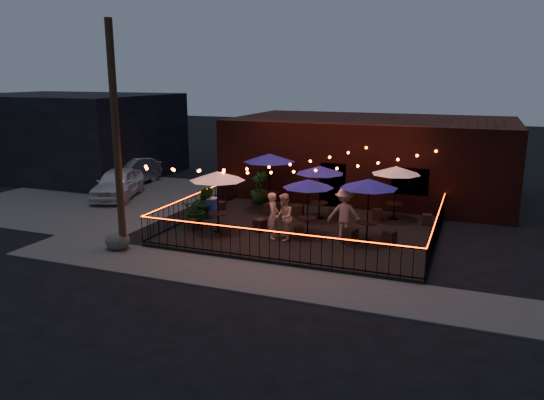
{
  "coord_description": "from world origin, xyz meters",
  "views": [
    {
      "loc": [
        6.17,
        -17.52,
        6.19
      ],
      "look_at": [
        -1.35,
        1.69,
        1.29
      ],
      "focal_mm": 35.0,
      "sensor_mm": 36.0,
      "label": 1
    }
  ],
  "objects_px": {
    "cafe_table_0": "(217,177)",
    "cooler": "(210,207)",
    "cafe_table_4": "(369,184)",
    "cafe_table_3": "(320,171)",
    "boulder": "(117,241)",
    "cafe_table_5": "(396,171)",
    "cafe_table_1": "(269,158)",
    "cafe_table_2": "(308,184)",
    "utility_pole": "(116,140)"
  },
  "relations": [
    {
      "from": "cooler",
      "to": "cafe_table_0",
      "type": "bearing_deg",
      "value": -55.02
    },
    {
      "from": "cafe_table_2",
      "to": "cafe_table_3",
      "type": "relative_size",
      "value": 0.98
    },
    {
      "from": "cooler",
      "to": "cafe_table_4",
      "type": "bearing_deg",
      "value": -9.3
    },
    {
      "from": "cafe_table_0",
      "to": "cafe_table_2",
      "type": "xyz_separation_m",
      "value": [
        3.42,
        0.84,
        -0.2
      ]
    },
    {
      "from": "cafe_table_4",
      "to": "boulder",
      "type": "height_order",
      "value": "cafe_table_4"
    },
    {
      "from": "cafe_table_3",
      "to": "cafe_table_4",
      "type": "bearing_deg",
      "value": -43.61
    },
    {
      "from": "cafe_table_0",
      "to": "cafe_table_1",
      "type": "height_order",
      "value": "cafe_table_1"
    },
    {
      "from": "cooler",
      "to": "cafe_table_2",
      "type": "bearing_deg",
      "value": -13.39
    },
    {
      "from": "cafe_table_4",
      "to": "cafe_table_0",
      "type": "bearing_deg",
      "value": -171.3
    },
    {
      "from": "cafe_table_0",
      "to": "boulder",
      "type": "distance_m",
      "value": 4.41
    },
    {
      "from": "cafe_table_3",
      "to": "cooler",
      "type": "xyz_separation_m",
      "value": [
        -4.52,
        -1.46,
        -1.66
      ]
    },
    {
      "from": "cafe_table_4",
      "to": "cafe_table_5",
      "type": "distance_m",
      "value": 3.52
    },
    {
      "from": "cafe_table_4",
      "to": "boulder",
      "type": "distance_m",
      "value": 9.32
    },
    {
      "from": "cafe_table_0",
      "to": "cafe_table_3",
      "type": "relative_size",
      "value": 1.17
    },
    {
      "from": "cafe_table_0",
      "to": "cafe_table_2",
      "type": "height_order",
      "value": "cafe_table_0"
    },
    {
      "from": "cafe_table_0",
      "to": "cooler",
      "type": "xyz_separation_m",
      "value": [
        -1.37,
        1.85,
        -1.76
      ]
    },
    {
      "from": "cafe_table_4",
      "to": "cooler",
      "type": "relative_size",
      "value": 3.34
    },
    {
      "from": "cafe_table_5",
      "to": "cooler",
      "type": "bearing_deg",
      "value": -161.55
    },
    {
      "from": "cafe_table_5",
      "to": "boulder",
      "type": "relative_size",
      "value": 2.5
    },
    {
      "from": "cafe_table_2",
      "to": "cafe_table_1",
      "type": "bearing_deg",
      "value": 131.99
    },
    {
      "from": "boulder",
      "to": "cafe_table_5",
      "type": "bearing_deg",
      "value": 40.31
    },
    {
      "from": "utility_pole",
      "to": "cafe_table_1",
      "type": "distance_m",
      "value": 7.72
    },
    {
      "from": "utility_pole",
      "to": "cafe_table_1",
      "type": "bearing_deg",
      "value": 67.79
    },
    {
      "from": "cafe_table_5",
      "to": "cooler",
      "type": "xyz_separation_m",
      "value": [
        -7.54,
        -2.51,
        -1.66
      ]
    },
    {
      "from": "cafe_table_2",
      "to": "cafe_table_5",
      "type": "height_order",
      "value": "cafe_table_5"
    },
    {
      "from": "cooler",
      "to": "utility_pole",
      "type": "bearing_deg",
      "value": -101.89
    },
    {
      "from": "utility_pole",
      "to": "cafe_table_1",
      "type": "xyz_separation_m",
      "value": [
        2.86,
        7.01,
        -1.49
      ]
    },
    {
      "from": "cafe_table_4",
      "to": "cafe_table_5",
      "type": "relative_size",
      "value": 1.24
    },
    {
      "from": "cafe_table_0",
      "to": "cafe_table_3",
      "type": "height_order",
      "value": "cafe_table_0"
    },
    {
      "from": "cafe_table_0",
      "to": "cooler",
      "type": "relative_size",
      "value": 3.37
    },
    {
      "from": "boulder",
      "to": "cooler",
      "type": "bearing_deg",
      "value": 76.54
    },
    {
      "from": "cafe_table_0",
      "to": "cafe_table_3",
      "type": "xyz_separation_m",
      "value": [
        3.15,
        3.32,
        -0.1
      ]
    },
    {
      "from": "cafe_table_0",
      "to": "cooler",
      "type": "bearing_deg",
      "value": 126.43
    },
    {
      "from": "cafe_table_3",
      "to": "cafe_table_0",
      "type": "bearing_deg",
      "value": -133.56
    },
    {
      "from": "utility_pole",
      "to": "cafe_table_3",
      "type": "relative_size",
      "value": 3.27
    },
    {
      "from": "cafe_table_5",
      "to": "cooler",
      "type": "distance_m",
      "value": 8.12
    },
    {
      "from": "cafe_table_0",
      "to": "cafe_table_5",
      "type": "xyz_separation_m",
      "value": [
        6.17,
        4.37,
        -0.1
      ]
    },
    {
      "from": "cafe_table_4",
      "to": "boulder",
      "type": "xyz_separation_m",
      "value": [
        -8.25,
        -3.89,
        -1.94
      ]
    },
    {
      "from": "cafe_table_2",
      "to": "cooler",
      "type": "bearing_deg",
      "value": 168.05
    },
    {
      "from": "cafe_table_5",
      "to": "cafe_table_2",
      "type": "bearing_deg",
      "value": -127.95
    },
    {
      "from": "cooler",
      "to": "boulder",
      "type": "bearing_deg",
      "value": -104.91
    },
    {
      "from": "cafe_table_5",
      "to": "utility_pole",
      "type": "bearing_deg",
      "value": -138.74
    },
    {
      "from": "utility_pole",
      "to": "cafe_table_4",
      "type": "bearing_deg",
      "value": 26.09
    },
    {
      "from": "cafe_table_1",
      "to": "cafe_table_4",
      "type": "height_order",
      "value": "cafe_table_1"
    },
    {
      "from": "cafe_table_3",
      "to": "cafe_table_2",
      "type": "bearing_deg",
      "value": -83.9
    },
    {
      "from": "cafe_table_4",
      "to": "cooler",
      "type": "xyz_separation_m",
      "value": [
        -7.08,
        0.98,
        -1.72
      ]
    },
    {
      "from": "utility_pole",
      "to": "cafe_table_4",
      "type": "relative_size",
      "value": 2.82
    },
    {
      "from": "cafe_table_1",
      "to": "cafe_table_2",
      "type": "distance_m",
      "value": 4.24
    },
    {
      "from": "cafe_table_2",
      "to": "cafe_table_5",
      "type": "bearing_deg",
      "value": 52.05
    },
    {
      "from": "cafe_table_0",
      "to": "cafe_table_5",
      "type": "height_order",
      "value": "cafe_table_0"
    }
  ]
}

